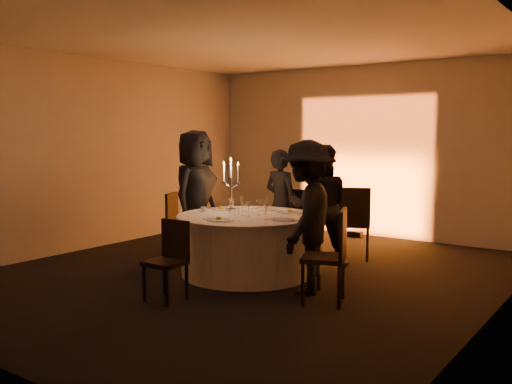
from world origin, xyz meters
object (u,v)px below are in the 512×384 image
Objects in this scene: banquet_table at (247,245)px; chair_left at (178,219)px; chair_front at (169,255)px; guest_left at (195,196)px; guest_back_left at (281,204)px; guest_right at (307,217)px; coffee_cup at (203,209)px; chair_back_left at (297,217)px; guest_back_right at (320,206)px; chair_right at (332,250)px; chair_back_right at (354,219)px; candelabra at (231,192)px.

chair_left is (-1.71, 0.55, 0.12)m from banquet_table.
guest_left is at bearing 121.01° from chair_front.
guest_back_left is (-0.18, 1.08, 0.41)m from banquet_table.
coffee_cup is at bearing -111.13° from guest_right.
chair_back_left is at bearing -84.35° from guest_back_left.
chair_back_left is 1.13× the size of chair_front.
guest_back_right is 1.26m from guest_right.
guest_back_right reaches higher than chair_left.
chair_right is 2.20m from coffee_cup.
chair_back_right is (2.47, 1.01, 0.09)m from chair_left.
banquet_table is at bearing -129.69° from chair_right.
guest_right is 2.42× the size of candelabra.
chair_front is (1.67, -1.93, -0.02)m from chair_left.
guest_back_left reaches higher than candelabra.
coffee_cup is (-1.72, 0.20, -0.07)m from guest_right.
guest_left is at bearing 12.60° from chair_back_right.
guest_right reaches higher than chair_back_right.
banquet_table is 1.22m from guest_left.
guest_left is (-1.82, -1.34, 0.33)m from chair_back_right.
chair_front is 1.48m from coffee_cup.
guest_left reaches higher than chair_front.
guest_back_right is at bearing 175.17° from guest_back_left.
guest_right reaches higher than chair_left.
guest_back_left is 1.83m from guest_right.
chair_back_right is at bearing 47.30° from candelabra.
candelabra is (-1.02, -0.65, 0.19)m from guest_back_right.
chair_back_left is 0.91m from chair_back_right.
chair_back_left is 0.59× the size of guest_back_right.
chair_back_right is 1.87m from guest_right.
guest_right is 1.73m from coffee_cup.
chair_right is 1.17× the size of chair_front.
chair_back_right is 0.67× the size of guest_back_left.
guest_right is at bearing 43.57° from chair_front.
guest_back_left is (-0.93, -0.47, 0.19)m from chair_back_right.
chair_back_right is (0.76, 1.56, 0.21)m from banquet_table.
guest_back_right reaches higher than chair_back_right.
chair_front is (0.10, -2.88, -0.07)m from chair_back_left.
guest_left is 1.25m from guest_back_left.
chair_back_left is at bearing -161.69° from chair_right.
coffee_cup is at bearing 25.21° from chair_back_right.
guest_left is (-2.55, 0.72, 0.35)m from chair_right.
guest_left reaches higher than chair_right.
guest_right is at bearing -114.46° from guest_left.
guest_back_left is at bearing 91.59° from chair_back_left.
guest_back_left is (-1.66, 1.59, 0.21)m from chair_right.
guest_right reaches higher than coffee_cup.
guest_left is at bearing -10.08° from guest_back_right.
candelabra is at bearing -132.19° from chair_right.
chair_right is 2.31m from guest_back_left.
chair_back_left reaches higher than chair_left.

